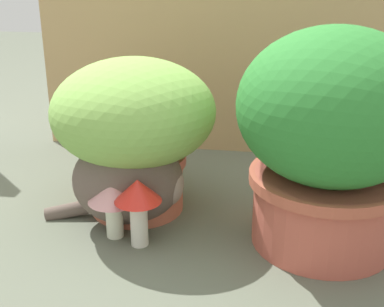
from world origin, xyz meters
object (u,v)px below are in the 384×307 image
(grass_planter, at_px, (134,125))
(mushroom_ornament_pink, at_px, (113,195))
(mushroom_ornament_red, at_px, (138,198))
(leafy_planter, at_px, (331,133))
(cat, at_px, (135,175))

(grass_planter, bearing_deg, mushroom_ornament_pink, -96.18)
(mushroom_ornament_pink, bearing_deg, mushroom_ornament_red, -23.05)
(leafy_planter, relative_size, mushroom_ornament_pink, 3.34)
(leafy_planter, bearing_deg, mushroom_ornament_red, -169.40)
(leafy_planter, height_order, cat, leafy_planter)
(cat, xyz_separation_m, mushroom_ornament_red, (0.03, -0.10, -0.01))
(leafy_planter, xyz_separation_m, mushroom_ornament_pink, (-0.47, -0.05, -0.15))
(leafy_planter, xyz_separation_m, mushroom_ornament_red, (-0.40, -0.08, -0.14))
(grass_planter, bearing_deg, mushroom_ornament_red, -74.10)
(cat, relative_size, mushroom_ornament_red, 2.47)
(mushroom_ornament_red, height_order, mushroom_ornament_pink, mushroom_ornament_red)
(grass_planter, bearing_deg, leafy_planter, -12.23)
(leafy_planter, bearing_deg, grass_planter, 167.77)
(grass_planter, relative_size, mushroom_ornament_red, 2.49)
(grass_planter, height_order, mushroom_ornament_pink, grass_planter)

